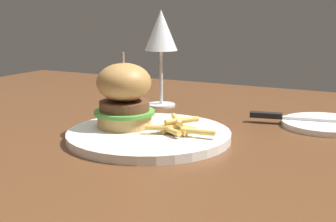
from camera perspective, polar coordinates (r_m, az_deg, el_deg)
dining_table at (r=0.90m, az=-0.55°, el=-6.14°), size 1.48×0.99×0.74m
main_plate at (r=0.77m, az=-2.34°, el=-2.96°), size 0.27×0.27×0.01m
burger_sandwich at (r=0.79m, az=-5.37°, el=1.94°), size 0.10×0.10×0.13m
fries_pile at (r=0.75m, az=1.15°, el=-1.99°), size 0.11×0.07×0.02m
wine_glass at (r=1.02m, az=-0.86°, el=9.46°), size 0.07×0.07×0.21m
bread_plate at (r=0.90m, az=18.63°, el=-1.51°), size 0.16×0.16×0.01m
table_knife at (r=0.90m, az=15.46°, el=-0.79°), size 0.21×0.06×0.01m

